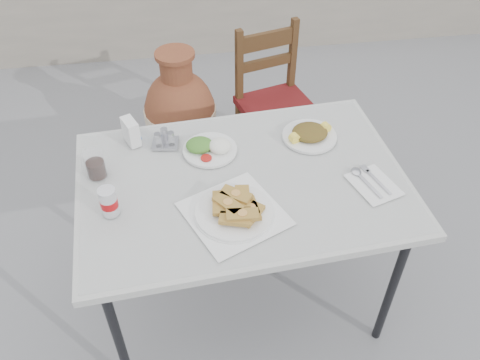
{
  "coord_description": "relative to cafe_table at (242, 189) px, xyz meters",
  "views": [
    {
      "loc": [
        -0.23,
        -1.61,
        2.22
      ],
      "look_at": [
        -0.0,
        -0.07,
        0.76
      ],
      "focal_mm": 38.0,
      "sensor_mm": 36.0,
      "label": 1
    }
  ],
  "objects": [
    {
      "name": "terracotta_urn",
      "position": [
        -0.22,
        1.13,
        -0.39
      ],
      "size": [
        0.45,
        0.45,
        0.78
      ],
      "color": "brown",
      "rests_on": "ground"
    },
    {
      "name": "ground",
      "position": [
        0.0,
        0.12,
        -0.76
      ],
      "size": [
        80.0,
        80.0,
        0.0
      ],
      "primitive_type": "plane",
      "color": "slate",
      "rests_on": "ground"
    },
    {
      "name": "condiment_caddy",
      "position": [
        -0.3,
        0.27,
        0.08
      ],
      "size": [
        0.12,
        0.11,
        0.08
      ],
      "rotation": [
        0.0,
        0.0,
        -0.15
      ],
      "color": "#B1B0B7",
      "rests_on": "cafe_table"
    },
    {
      "name": "napkin_holder",
      "position": [
        -0.44,
        0.31,
        0.11
      ],
      "size": [
        0.08,
        0.11,
        0.12
      ],
      "rotation": [
        0.0,
        0.0,
        0.41
      ],
      "color": "white",
      "rests_on": "cafe_table"
    },
    {
      "name": "cola_glass",
      "position": [
        -0.58,
        0.11,
        0.11
      ],
      "size": [
        0.08,
        0.08,
        0.12
      ],
      "color": "white",
      "rests_on": "cafe_table"
    },
    {
      "name": "soda_can",
      "position": [
        -0.52,
        -0.11,
        0.12
      ],
      "size": [
        0.07,
        0.07,
        0.12
      ],
      "color": "white",
      "rests_on": "cafe_table"
    },
    {
      "name": "pide_plate",
      "position": [
        -0.06,
        -0.19,
        0.09
      ],
      "size": [
        0.45,
        0.45,
        0.07
      ],
      "rotation": [
        0.0,
        0.0,
        0.41
      ],
      "color": "white",
      "rests_on": "cafe_table"
    },
    {
      "name": "salad_rice_plate",
      "position": [
        -0.12,
        0.2,
        0.08
      ],
      "size": [
        0.24,
        0.24,
        0.06
      ],
      "color": "white",
      "rests_on": "cafe_table"
    },
    {
      "name": "cutlery_napkin",
      "position": [
        0.51,
        -0.1,
        0.06
      ],
      "size": [
        0.21,
        0.24,
        0.02
      ],
      "rotation": [
        0.0,
        0.0,
        0.31
      ],
      "color": "white",
      "rests_on": "cafe_table"
    },
    {
      "name": "cafe_table",
      "position": [
        0.0,
        0.0,
        0.0
      ],
      "size": [
        1.39,
        0.99,
        0.81
      ],
      "rotation": [
        0.0,
        0.0,
        0.07
      ],
      "color": "black",
      "rests_on": "ground"
    },
    {
      "name": "salad_chopped_plate",
      "position": [
        0.34,
        0.23,
        0.08
      ],
      "size": [
        0.24,
        0.24,
        0.05
      ],
      "color": "white",
      "rests_on": "cafe_table"
    },
    {
      "name": "chair",
      "position": [
        0.35,
        0.99,
        -0.28
      ],
      "size": [
        0.5,
        0.5,
        0.92
      ],
      "rotation": [
        0.0,
        0.0,
        0.27
      ],
      "color": "#351F0E",
      "rests_on": "ground"
    }
  ]
}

